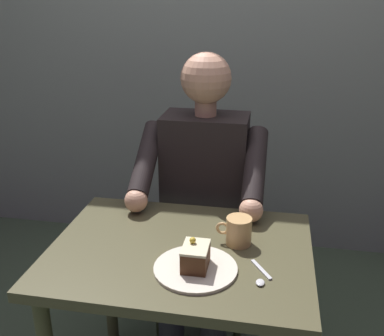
{
  "coord_description": "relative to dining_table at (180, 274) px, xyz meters",
  "views": [
    {
      "loc": [
        -0.28,
        1.27,
        1.5
      ],
      "look_at": [
        -0.02,
        -0.1,
        0.96
      ],
      "focal_mm": 42.07,
      "sensor_mm": 36.0,
      "label": 1
    }
  ],
  "objects": [
    {
      "name": "dining_table",
      "position": [
        0.0,
        0.0,
        0.0
      ],
      "size": [
        0.87,
        0.65,
        0.71
      ],
      "color": "#4C482F",
      "rests_on": "ground"
    },
    {
      "name": "chair",
      "position": [
        0.0,
        -0.62,
        -0.09
      ],
      "size": [
        0.42,
        0.42,
        0.91
      ],
      "color": "#3C4A28",
      "rests_on": "ground"
    },
    {
      "name": "seated_person",
      "position": [
        0.0,
        -0.45,
        0.07
      ],
      "size": [
        0.53,
        0.58,
        1.29
      ],
      "color": "black",
      "rests_on": "ground"
    },
    {
      "name": "dessert_plate",
      "position": [
        -0.07,
        0.12,
        0.11
      ],
      "size": [
        0.26,
        0.26,
        0.01
      ],
      "primitive_type": "cylinder",
      "color": "silver",
      "rests_on": "dining_table"
    },
    {
      "name": "cake_slice",
      "position": [
        -0.07,
        0.12,
        0.15
      ],
      "size": [
        0.08,
        0.1,
        0.09
      ],
      "color": "#4F2E18",
      "rests_on": "dessert_plate"
    },
    {
      "name": "coffee_cup",
      "position": [
        -0.19,
        -0.06,
        0.16
      ],
      "size": [
        0.12,
        0.09,
        0.1
      ],
      "color": "tan",
      "rests_on": "dining_table"
    },
    {
      "name": "dessert_spoon",
      "position": [
        -0.27,
        0.12,
        0.11
      ],
      "size": [
        0.07,
        0.14,
        0.01
      ],
      "color": "silver",
      "rests_on": "dining_table"
    }
  ]
}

